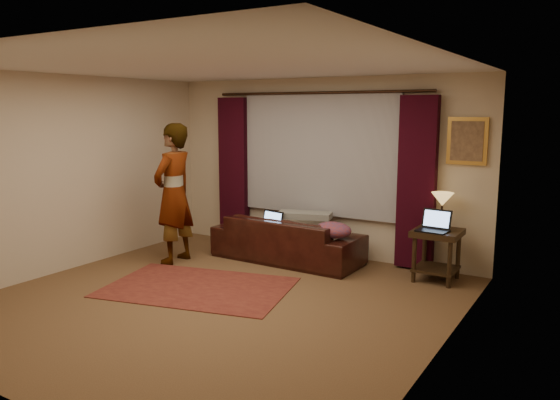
{
  "coord_description": "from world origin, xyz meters",
  "views": [
    {
      "loc": [
        3.69,
        -4.66,
        2.14
      ],
      "look_at": [
        0.1,
        1.2,
        1.0
      ],
      "focal_mm": 35.0,
      "sensor_mm": 36.0,
      "label": 1
    }
  ],
  "objects_px": {
    "sofa": "(287,231)",
    "end_table": "(436,255)",
    "person": "(174,194)",
    "laptop_sofa": "(266,222)",
    "tiffany_lamp": "(442,210)",
    "laptop_table": "(433,221)"
  },
  "relations": [
    {
      "from": "laptop_table",
      "to": "person",
      "type": "relative_size",
      "value": 0.2
    },
    {
      "from": "sofa",
      "to": "tiffany_lamp",
      "type": "relative_size",
      "value": 4.82
    },
    {
      "from": "sofa",
      "to": "tiffany_lamp",
      "type": "height_order",
      "value": "tiffany_lamp"
    },
    {
      "from": "laptop_table",
      "to": "person",
      "type": "xyz_separation_m",
      "value": [
        -3.38,
        -0.93,
        0.19
      ]
    },
    {
      "from": "laptop_table",
      "to": "person",
      "type": "bearing_deg",
      "value": -159.65
    },
    {
      "from": "end_table",
      "to": "person",
      "type": "relative_size",
      "value": 0.33
    },
    {
      "from": "tiffany_lamp",
      "to": "person",
      "type": "relative_size",
      "value": 0.23
    },
    {
      "from": "sofa",
      "to": "laptop_sofa",
      "type": "height_order",
      "value": "sofa"
    },
    {
      "from": "sofa",
      "to": "tiffany_lamp",
      "type": "xyz_separation_m",
      "value": [
        2.07,
        0.37,
        0.44
      ]
    },
    {
      "from": "laptop_sofa",
      "to": "tiffany_lamp",
      "type": "distance_m",
      "value": 2.41
    },
    {
      "from": "sofa",
      "to": "laptop_table",
      "type": "bearing_deg",
      "value": -177.26
    },
    {
      "from": "laptop_sofa",
      "to": "sofa",
      "type": "bearing_deg",
      "value": 40.7
    },
    {
      "from": "sofa",
      "to": "end_table",
      "type": "height_order",
      "value": "sofa"
    },
    {
      "from": "laptop_sofa",
      "to": "end_table",
      "type": "relative_size",
      "value": 0.6
    },
    {
      "from": "laptop_sofa",
      "to": "laptop_table",
      "type": "xyz_separation_m",
      "value": [
        2.31,
        0.2,
        0.22
      ]
    },
    {
      "from": "person",
      "to": "laptop_sofa",
      "type": "bearing_deg",
      "value": 120.92
    },
    {
      "from": "laptop_sofa",
      "to": "laptop_table",
      "type": "distance_m",
      "value": 2.33
    },
    {
      "from": "end_table",
      "to": "laptop_table",
      "type": "distance_m",
      "value": 0.48
    },
    {
      "from": "sofa",
      "to": "end_table",
      "type": "xyz_separation_m",
      "value": [
        2.08,
        0.19,
        -0.11
      ]
    },
    {
      "from": "laptop_sofa",
      "to": "end_table",
      "type": "bearing_deg",
      "value": 18.85
    },
    {
      "from": "sofa",
      "to": "laptop_table",
      "type": "relative_size",
      "value": 5.42
    },
    {
      "from": "end_table",
      "to": "person",
      "type": "height_order",
      "value": "person"
    }
  ]
}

